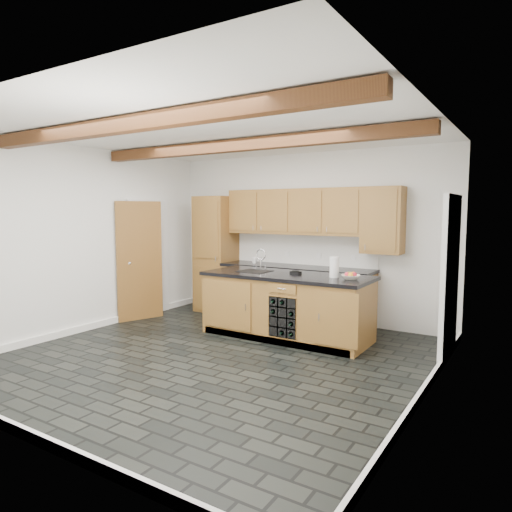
{
  "coord_description": "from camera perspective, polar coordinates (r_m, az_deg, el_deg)",
  "views": [
    {
      "loc": [
        3.4,
        -4.47,
        1.84
      ],
      "look_at": [
        0.09,
        0.8,
        1.22
      ],
      "focal_mm": 32.0,
      "sensor_mm": 36.0,
      "label": 1
    }
  ],
  "objects": [
    {
      "name": "paper_towel",
      "position": [
        6.33,
        9.76,
        -1.38
      ],
      "size": [
        0.13,
        0.13,
        0.29
      ],
      "primitive_type": "cylinder",
      "color": "white",
      "rests_on": "island"
    },
    {
      "name": "faucet",
      "position": [
        6.91,
        -0.04,
        -1.61
      ],
      "size": [
        0.45,
        0.4,
        0.34
      ],
      "color": "black",
      "rests_on": "island"
    },
    {
      "name": "mug",
      "position": [
        7.91,
        -0.2,
        -0.57
      ],
      "size": [
        0.12,
        0.12,
        0.1
      ],
      "primitive_type": "imported",
      "rotation": [
        0.0,
        0.0,
        0.16
      ],
      "color": "white",
      "rests_on": "back_cabinetry"
    },
    {
      "name": "ground",
      "position": [
        5.91,
        -4.99,
        -12.5
      ],
      "size": [
        5.0,
        5.0,
        0.0
      ],
      "primitive_type": "plane",
      "color": "black",
      "rests_on": "ground"
    },
    {
      "name": "room_shell",
      "position": [
        6.1,
        -2.74,
        2.71
      ],
      "size": [
        5.01,
        5.0,
        5.0
      ],
      "color": "white",
      "rests_on": "ground"
    },
    {
      "name": "island",
      "position": [
        6.67,
        3.81,
        -6.24
      ],
      "size": [
        2.48,
        0.96,
        0.93
      ],
      "color": "olive",
      "rests_on": "ground"
    },
    {
      "name": "fruit_cluster",
      "position": [
        6.21,
        11.76,
        -2.29
      ],
      "size": [
        0.16,
        0.17,
        0.07
      ],
      "color": "#B4182A",
      "rests_on": "fruit_bowl"
    },
    {
      "name": "back_cabinetry",
      "position": [
        7.74,
        2.73,
        -0.72
      ],
      "size": [
        3.65,
        0.62,
        2.2
      ],
      "color": "olive",
      "rests_on": "ground"
    },
    {
      "name": "kitchen_scale",
      "position": [
        6.65,
        4.97,
        -2.02
      ],
      "size": [
        0.16,
        0.1,
        0.05
      ],
      "rotation": [
        0.0,
        0.0,
        -0.1
      ],
      "color": "black",
      "rests_on": "island"
    },
    {
      "name": "fruit_bowl",
      "position": [
        6.21,
        11.76,
        -2.59
      ],
      "size": [
        0.31,
        0.31,
        0.06
      ],
      "primitive_type": "imported",
      "rotation": [
        0.0,
        0.0,
        0.31
      ],
      "color": "silver",
      "rests_on": "island"
    }
  ]
}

